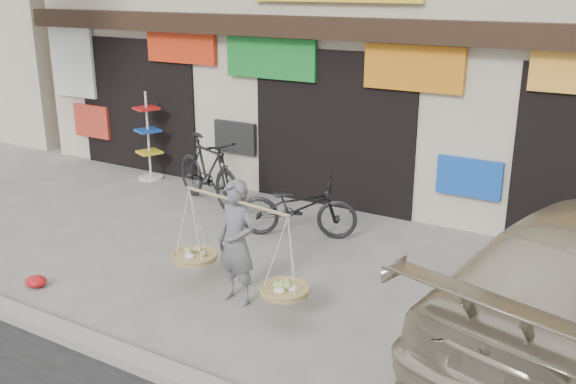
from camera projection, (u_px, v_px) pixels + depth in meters
The scene contains 7 objects.
ground at pixel (209, 279), 8.49m from camera, with size 70.00×70.00×0.00m, color gray.
kerb at pixel (94, 344), 6.85m from camera, with size 70.00×0.25×0.12m, color gray.
street_vendor at pixel (237, 248), 7.69m from camera, with size 2.04×0.77×1.55m.
bike_1 at pixel (208, 171), 11.18m from camera, with size 0.58×2.06×1.24m, color black.
bike_2 at pixel (298, 207), 9.80m from camera, with size 0.64×1.82×0.96m, color black.
display_rack at pixel (149, 144), 12.67m from camera, with size 0.55×0.55×1.75m.
red_bag at pixel (36, 281), 8.28m from camera, with size 0.31×0.25×0.14m, color red.
Camera 1 is at (4.89, -6.07, 3.73)m, focal length 40.00 mm.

